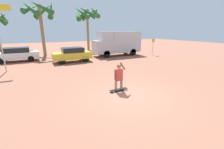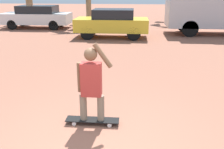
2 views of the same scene
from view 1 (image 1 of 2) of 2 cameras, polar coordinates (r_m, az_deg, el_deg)
name	(u,v)px [view 1 (image 1 of 2)]	position (r m, az deg, el deg)	size (l,w,h in m)	color
ground_plane	(128,95)	(7.92, 6.21, -7.95)	(80.00, 80.00, 0.00)	#935B47
skateboard	(119,90)	(8.40, 2.52, -5.76)	(1.07, 0.24, 0.10)	black
person_skateboarder	(119,75)	(8.12, 2.59, -0.25)	(0.68, 0.25, 1.56)	gray
camper_van	(118,43)	(20.15, 2.20, 12.04)	(6.29, 2.12, 3.09)	black
parked_car_yellow	(72,54)	(16.56, -14.90, 7.45)	(3.91, 1.71, 1.52)	black
parked_car_white	(16,54)	(19.24, -32.69, 6.51)	(4.48, 1.83, 1.49)	black
palm_tree_near_van	(87,15)	(26.02, -9.39, 21.62)	(4.49, 4.46, 6.91)	#8E704C
palm_tree_center_background	(40,12)	(22.05, -25.82, 20.69)	(3.93, 4.23, 6.76)	#8E704C
flagpole	(0,32)	(14.67, -36.87, 12.76)	(1.12, 0.12, 5.39)	#B7B7BC
street_sign	(153,45)	(21.21, 15.35, 10.91)	(0.44, 0.06, 2.16)	#B7B7BC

